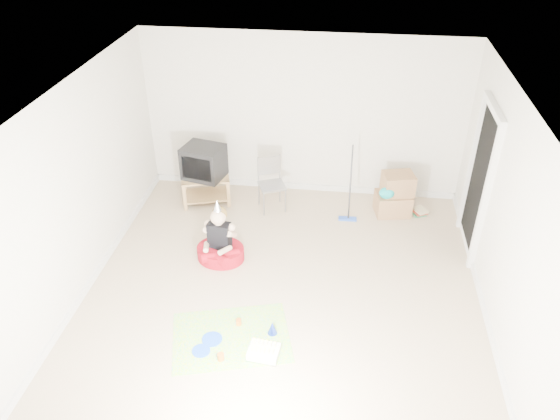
# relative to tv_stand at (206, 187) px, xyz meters

# --- Properties ---
(ground) EXTENTS (5.00, 5.00, 0.00)m
(ground) POSITION_rel_tv_stand_xyz_m (1.48, -1.89, -0.27)
(ground) COLOR tan
(ground) RESTS_ON ground
(doorway_recess) EXTENTS (0.02, 0.90, 2.05)m
(doorway_recess) POSITION_rel_tv_stand_xyz_m (3.96, -0.69, 0.75)
(doorway_recess) COLOR black
(doorway_recess) RESTS_ON ground
(tv_stand) EXTENTS (0.84, 0.65, 0.46)m
(tv_stand) POSITION_rel_tv_stand_xyz_m (0.00, 0.00, 0.00)
(tv_stand) COLOR #A07948
(tv_stand) RESTS_ON ground
(crt_tv) EXTENTS (0.70, 0.62, 0.51)m
(crt_tv) POSITION_rel_tv_stand_xyz_m (-0.00, 0.00, 0.45)
(crt_tv) COLOR black
(crt_tv) RESTS_ON tv_stand
(folding_chair) EXTENTS (0.50, 0.49, 0.85)m
(folding_chair) POSITION_rel_tv_stand_xyz_m (1.07, -0.07, 0.14)
(folding_chair) COLOR gray
(folding_chair) RESTS_ON ground
(cardboard_boxes) EXTENTS (0.60, 0.52, 0.67)m
(cardboard_boxes) POSITION_rel_tv_stand_xyz_m (2.96, 0.05, 0.05)
(cardboard_boxes) COLOR #966E48
(cardboard_boxes) RESTS_ON ground
(floor_mop) EXTENTS (0.28, 0.37, 1.11)m
(floor_mop) POSITION_rel_tv_stand_xyz_m (2.27, -0.24, -0.01)
(floor_mop) COLOR blue
(floor_mop) RESTS_ON ground
(book_pile) EXTENTS (0.27, 0.30, 0.08)m
(book_pile) POSITION_rel_tv_stand_xyz_m (3.37, 0.09, -0.24)
(book_pile) COLOR #27764C
(book_pile) RESTS_ON ground
(seated_woman) EXTENTS (0.75, 0.75, 0.95)m
(seated_woman) POSITION_rel_tv_stand_xyz_m (0.55, -1.44, -0.07)
(seated_woman) COLOR #A10E1C
(seated_woman) RESTS_ON ground
(party_mat) EXTENTS (1.55, 1.29, 0.01)m
(party_mat) POSITION_rel_tv_stand_xyz_m (0.99, -2.88, -0.27)
(party_mat) COLOR #F73488
(party_mat) RESTS_ON ground
(birthday_cake) EXTENTS (0.36, 0.30, 0.15)m
(birthday_cake) POSITION_rel_tv_stand_xyz_m (1.41, -3.10, -0.23)
(birthday_cake) COLOR white
(birthday_cake) RESTS_ON party_mat
(blue_plate_near) EXTENTS (0.26, 0.26, 0.01)m
(blue_plate_near) POSITION_rel_tv_stand_xyz_m (0.78, -2.95, -0.26)
(blue_plate_near) COLOR blue
(blue_plate_near) RESTS_ON party_mat
(blue_plate_far) EXTENTS (0.23, 0.23, 0.01)m
(blue_plate_far) POSITION_rel_tv_stand_xyz_m (0.70, -3.14, -0.26)
(blue_plate_far) COLOR blue
(blue_plate_far) RESTS_ON party_mat
(orange_cup_near) EXTENTS (0.09, 0.09, 0.08)m
(orange_cup_near) POSITION_rel_tv_stand_xyz_m (1.04, -2.67, -0.23)
(orange_cup_near) COLOR orange
(orange_cup_near) RESTS_ON party_mat
(orange_cup_far) EXTENTS (0.09, 0.09, 0.09)m
(orange_cup_far) POSITION_rel_tv_stand_xyz_m (0.95, -3.23, -0.23)
(orange_cup_far) COLOR orange
(orange_cup_far) RESTS_ON party_mat
(blue_party_hat) EXTENTS (0.12, 0.12, 0.17)m
(blue_party_hat) POSITION_rel_tv_stand_xyz_m (1.46, -2.76, -0.18)
(blue_party_hat) COLOR #1C34C4
(blue_party_hat) RESTS_ON party_mat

